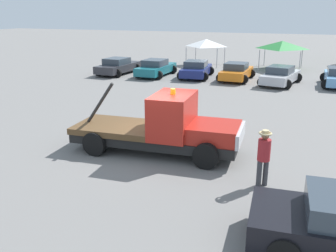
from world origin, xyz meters
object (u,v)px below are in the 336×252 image
Objects in this scene: person_near_truck at (264,153)px; parked_car_orange at (236,72)px; parked_car_silver at (280,76)px; canopy_tent_green at (282,45)px; parked_car_teal at (156,68)px; canopy_tent_white at (206,43)px; parked_car_charcoal at (118,66)px; tow_truck at (165,128)px; parked_car_navy at (196,69)px.

parked_car_orange is at bearing -19.81° from person_near_truck.
person_near_truck reaches higher than parked_car_silver.
person_near_truck is 0.50× the size of canopy_tent_green.
parked_car_teal is at bearing -1.52° from person_near_truck.
canopy_tent_green is at bearing 0.83° from canopy_tent_white.
parked_car_silver is (12.99, 0.11, -0.00)m from parked_car_charcoal.
tow_truck is 18.51m from parked_car_charcoal.
parked_car_teal is at bearing 91.08° from parked_car_navy.
parked_car_charcoal is 6.59m from parked_car_navy.
person_near_truck is 0.38× the size of parked_car_teal.
canopy_tent_green is (6.99, 0.10, 0.01)m from canopy_tent_white.
person_near_truck is at bearing -166.57° from parked_car_silver.
canopy_tent_green reaches higher than parked_car_navy.
canopy_tent_green is (12.25, 7.96, 1.48)m from parked_car_charcoal.
canopy_tent_white reaches higher than parked_car_charcoal.
tow_truck is at bearing -155.75° from parked_car_teal.
person_near_truck is 18.02m from parked_car_orange.
canopy_tent_white is at bearing -31.51° from parked_car_charcoal.
canopy_tent_green is at bearing -45.01° from parked_car_navy.
parked_car_charcoal is 14.68m from canopy_tent_green.
parked_car_teal is 9.70m from parked_car_silver.
parked_car_navy is at bearing 90.12° from parked_car_orange.
parked_car_teal is 6.45m from parked_car_orange.
parked_car_navy is 6.47m from parked_car_silver.
person_near_truck is 24.82m from canopy_tent_green.
tow_truck is 1.83× the size of canopy_tent_green.
canopy_tent_white is (5.25, 7.86, 1.47)m from parked_car_charcoal.
parked_car_teal is (-7.14, 15.58, -0.30)m from tow_truck.
canopy_tent_white reaches higher than parked_car_silver.
canopy_tent_white is at bearing 98.07° from tow_truck.
canopy_tent_green is (8.96, 7.67, 1.48)m from parked_car_teal.
person_near_truck is at bearing -165.13° from parked_car_orange.
parked_car_charcoal and parked_car_orange have the same top height.
tow_truck is 17.14m from parked_car_teal.
person_near_truck is at bearing -147.88° from parked_car_teal.
parked_car_silver is 1.37× the size of canopy_tent_green.
parked_car_silver is at bearing 76.02° from tow_truck.
parked_car_navy is at bearing 99.08° from tow_truck.
tow_truck is 16.01m from parked_car_orange.
parked_car_charcoal is at bearing 94.62° from parked_car_teal.
canopy_tent_green reaches higher than parked_car_charcoal.
parked_car_silver is 1.55× the size of canopy_tent_white.
person_near_truck is (3.71, -1.47, 0.08)m from tow_truck.
tow_truck reaches higher than parked_car_navy.
parked_car_orange is at bearing -83.61° from parked_car_charcoal.
parked_car_orange is (3.18, -0.03, -0.00)m from parked_car_navy.
tow_truck is 1.34× the size of parked_car_silver.
canopy_tent_white is (-5.18, 23.15, 1.17)m from tow_truck.
canopy_tent_white is 7.00m from canopy_tent_green.
canopy_tent_green reaches higher than parked_car_orange.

